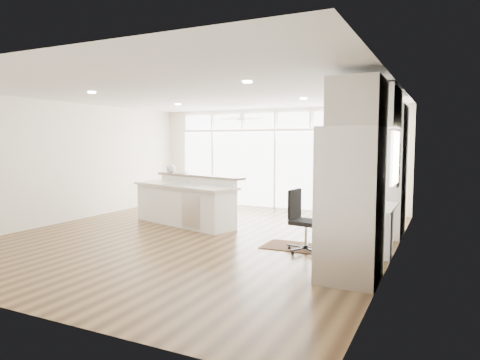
% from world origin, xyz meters
% --- Properties ---
extents(floor, '(7.00, 8.00, 0.02)m').
position_xyz_m(floor, '(0.00, 0.00, -0.01)').
color(floor, '#402A13').
rests_on(floor, ground).
extents(ceiling, '(7.00, 8.00, 0.02)m').
position_xyz_m(ceiling, '(0.00, 0.00, 2.70)').
color(ceiling, silver).
rests_on(ceiling, wall_back).
extents(wall_back, '(7.00, 0.04, 2.70)m').
position_xyz_m(wall_back, '(0.00, 4.00, 1.35)').
color(wall_back, white).
rests_on(wall_back, floor).
extents(wall_front, '(7.00, 0.04, 2.70)m').
position_xyz_m(wall_front, '(0.00, -4.00, 1.35)').
color(wall_front, white).
rests_on(wall_front, floor).
extents(wall_left, '(0.04, 8.00, 2.70)m').
position_xyz_m(wall_left, '(-3.50, 0.00, 1.35)').
color(wall_left, white).
rests_on(wall_left, floor).
extents(wall_right, '(0.04, 8.00, 2.70)m').
position_xyz_m(wall_right, '(3.50, 0.00, 1.35)').
color(wall_right, white).
rests_on(wall_right, floor).
extents(glass_wall, '(5.80, 0.06, 2.08)m').
position_xyz_m(glass_wall, '(0.00, 3.94, 1.05)').
color(glass_wall, white).
rests_on(glass_wall, wall_back).
extents(transom_row, '(5.90, 0.06, 0.40)m').
position_xyz_m(transom_row, '(0.00, 3.94, 2.38)').
color(transom_row, white).
rests_on(transom_row, wall_back).
extents(desk_window, '(0.04, 0.85, 0.85)m').
position_xyz_m(desk_window, '(3.46, 0.30, 1.55)').
color(desk_window, white).
rests_on(desk_window, wall_right).
extents(ceiling_fan, '(1.16, 1.16, 0.32)m').
position_xyz_m(ceiling_fan, '(-0.50, 2.80, 2.48)').
color(ceiling_fan, white).
rests_on(ceiling_fan, ceiling).
extents(recessed_lights, '(3.40, 3.00, 0.02)m').
position_xyz_m(recessed_lights, '(0.00, 0.20, 2.68)').
color(recessed_lights, white).
rests_on(recessed_lights, ceiling).
extents(oven_cabinet, '(0.64, 1.20, 2.50)m').
position_xyz_m(oven_cabinet, '(3.17, 1.80, 1.25)').
color(oven_cabinet, white).
rests_on(oven_cabinet, floor).
extents(desk_nook, '(0.72, 1.30, 0.76)m').
position_xyz_m(desk_nook, '(3.13, 0.30, 0.38)').
color(desk_nook, white).
rests_on(desk_nook, floor).
extents(upper_cabinets, '(0.64, 1.30, 0.64)m').
position_xyz_m(upper_cabinets, '(3.17, 0.30, 2.35)').
color(upper_cabinets, white).
rests_on(upper_cabinets, wall_right).
extents(refrigerator, '(0.76, 0.90, 2.00)m').
position_xyz_m(refrigerator, '(3.11, -1.35, 1.00)').
color(refrigerator, silver).
rests_on(refrigerator, floor).
extents(fridge_cabinet, '(0.64, 0.90, 0.60)m').
position_xyz_m(fridge_cabinet, '(3.17, -1.35, 2.30)').
color(fridge_cabinet, white).
rests_on(fridge_cabinet, wall_right).
extents(framed_photos, '(0.06, 0.22, 0.80)m').
position_xyz_m(framed_photos, '(3.46, 0.92, 1.40)').
color(framed_photos, black).
rests_on(framed_photos, wall_right).
extents(kitchen_island, '(2.87, 1.73, 1.07)m').
position_xyz_m(kitchen_island, '(-0.93, 0.86, 0.53)').
color(kitchen_island, white).
rests_on(kitchen_island, floor).
extents(rug, '(1.01, 0.73, 0.01)m').
position_xyz_m(rug, '(1.87, -0.01, 0.01)').
color(rug, '#361E11').
rests_on(rug, floor).
extents(office_chair, '(0.59, 0.56, 1.02)m').
position_xyz_m(office_chair, '(2.18, -0.26, 0.51)').
color(office_chair, black).
rests_on(office_chair, floor).
extents(fishbowl, '(0.25, 0.25, 0.21)m').
position_xyz_m(fishbowl, '(-1.73, 1.51, 1.17)').
color(fishbowl, silver).
rests_on(fishbowl, kitchen_island).
extents(monitor, '(0.15, 0.51, 0.42)m').
position_xyz_m(monitor, '(3.05, 0.30, 0.97)').
color(monitor, black).
rests_on(monitor, desk_nook).
extents(keyboard, '(0.17, 0.34, 0.02)m').
position_xyz_m(keyboard, '(2.88, 0.30, 0.77)').
color(keyboard, white).
rests_on(keyboard, desk_nook).
extents(potted_plant, '(0.25, 0.27, 0.21)m').
position_xyz_m(potted_plant, '(3.17, 1.80, 2.60)').
color(potted_plant, '#365E28').
rests_on(potted_plant, oven_cabinet).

